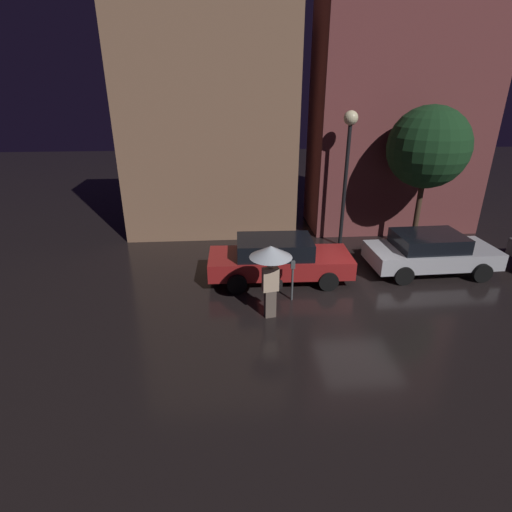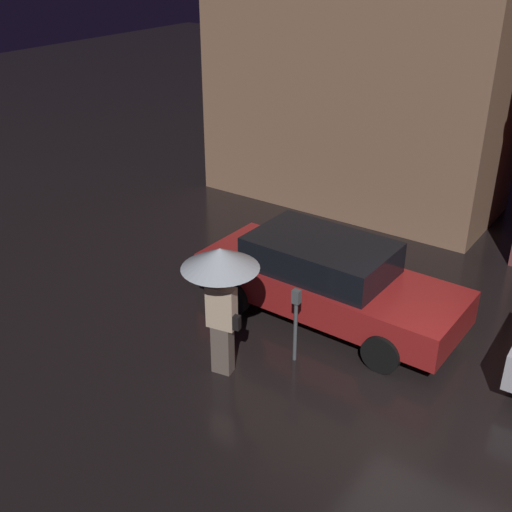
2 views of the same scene
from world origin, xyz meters
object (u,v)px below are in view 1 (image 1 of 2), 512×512
parked_car_red (278,259)px  parking_meter (293,276)px  pedestrian_with_umbrella (271,260)px  street_lamp_near (348,148)px  parked_car_silver (430,252)px

parked_car_red → parking_meter: 1.40m
pedestrian_with_umbrella → street_lamp_near: (3.33, 5.08, 2.11)m
parked_car_silver → parking_meter: size_ratio=3.38×
parked_car_red → pedestrian_with_umbrella: 2.48m
parked_car_red → pedestrian_with_umbrella: pedestrian_with_umbrella is taller
parking_meter → street_lamp_near: size_ratio=0.25×
parked_car_red → parking_meter: (0.24, -1.38, 0.04)m
parked_car_red → parking_meter: parked_car_red is taller
parking_meter → street_lamp_near: bearing=58.4°
parking_meter → parked_car_silver: bearing=18.4°
parked_car_red → parking_meter: bearing=-78.6°
parked_car_silver → pedestrian_with_umbrella: bearing=-157.8°
pedestrian_with_umbrella → parking_meter: 1.45m
parked_car_silver → street_lamp_near: (-2.35, 2.57, 3.07)m
parked_car_red → street_lamp_near: (2.83, 2.84, 3.05)m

